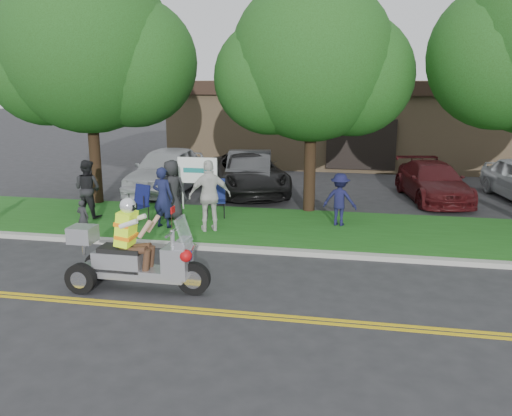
% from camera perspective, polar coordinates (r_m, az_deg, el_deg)
% --- Properties ---
extents(ground, '(120.00, 120.00, 0.00)m').
position_cam_1_polar(ground, '(10.30, -1.28, -10.00)').
color(ground, '#28282B').
rests_on(ground, ground).
extents(centerline_near, '(60.00, 0.10, 0.01)m').
position_cam_1_polar(centerline_near, '(9.78, -2.02, -11.29)').
color(centerline_near, gold).
rests_on(centerline_near, ground).
extents(centerline_far, '(60.00, 0.10, 0.01)m').
position_cam_1_polar(centerline_far, '(9.92, -1.80, -10.91)').
color(centerline_far, gold).
rests_on(centerline_far, ground).
extents(curb, '(60.00, 0.25, 0.12)m').
position_cam_1_polar(curb, '(13.08, 1.58, -4.53)').
color(curb, '#A8A89E').
rests_on(curb, ground).
extents(grass_verge, '(60.00, 4.00, 0.10)m').
position_cam_1_polar(grass_verge, '(15.12, 2.93, -2.07)').
color(grass_verge, '#1E5516').
rests_on(grass_verge, ground).
extents(commercial_building, '(18.00, 8.20, 4.00)m').
position_cam_1_polar(commercial_building, '(28.28, 11.11, 8.97)').
color(commercial_building, '#9E7F5B').
rests_on(commercial_building, ground).
extents(tree_left, '(6.62, 5.40, 7.78)m').
position_cam_1_polar(tree_left, '(18.35, -17.06, 15.23)').
color(tree_left, '#332114').
rests_on(tree_left, ground).
extents(tree_mid, '(5.88, 4.80, 7.05)m').
position_cam_1_polar(tree_mid, '(16.53, 6.13, 14.54)').
color(tree_mid, '#332114').
rests_on(tree_mid, ground).
extents(business_sign, '(1.25, 0.06, 1.75)m').
position_cam_1_polar(business_sign, '(16.82, -6.17, 3.65)').
color(business_sign, silver).
rests_on(business_sign, ground).
extents(trike_scooter, '(2.86, 0.95, 1.88)m').
position_cam_1_polar(trike_scooter, '(10.97, -12.86, -5.18)').
color(trike_scooter, black).
rests_on(trike_scooter, ground).
extents(lawn_chair_a, '(0.72, 0.73, 1.04)m').
position_cam_1_polar(lawn_chair_a, '(15.86, -12.16, 0.74)').
color(lawn_chair_a, black).
rests_on(lawn_chair_a, grass_verge).
extents(lawn_chair_b, '(0.71, 0.72, 1.10)m').
position_cam_1_polar(lawn_chair_b, '(16.12, -4.28, 1.33)').
color(lawn_chair_b, black).
rests_on(lawn_chair_b, grass_verge).
extents(spectator_adult_left, '(0.68, 0.52, 1.68)m').
position_cam_1_polar(spectator_adult_left, '(15.01, -9.78, 1.12)').
color(spectator_adult_left, '#15193C').
rests_on(spectator_adult_left, grass_verge).
extents(spectator_adult_mid, '(0.92, 0.77, 1.71)m').
position_cam_1_polar(spectator_adult_mid, '(16.62, -17.31, 1.95)').
color(spectator_adult_mid, black).
rests_on(spectator_adult_mid, grass_verge).
extents(spectator_adult_right, '(1.22, 0.87, 1.92)m').
position_cam_1_polar(spectator_adult_right, '(14.46, -4.89, 1.29)').
color(spectator_adult_right, silver).
rests_on(spectator_adult_right, grass_verge).
extents(spectator_chair_a, '(1.04, 0.72, 1.46)m').
position_cam_1_polar(spectator_chair_a, '(15.20, 8.82, 0.90)').
color(spectator_chair_a, '#141539').
rests_on(spectator_chair_a, grass_verge).
extents(spectator_chair_b, '(0.87, 0.59, 1.73)m').
position_cam_1_polar(spectator_chair_b, '(15.86, -8.84, 1.93)').
color(spectator_chair_b, black).
rests_on(spectator_chair_b, grass_verge).
extents(child_left, '(0.36, 0.26, 0.92)m').
position_cam_1_polar(child_left, '(14.92, -17.77, -0.91)').
color(child_left, black).
rests_on(child_left, grass_verge).
extents(parked_car_far_left, '(1.97, 4.87, 1.66)m').
position_cam_1_polar(parked_car_far_left, '(20.31, -9.37, 4.01)').
color(parked_car_far_left, '#B3B5BA').
rests_on(parked_car_far_left, ground).
extents(parked_car_left, '(2.28, 4.70, 1.49)m').
position_cam_1_polar(parked_car_left, '(20.04, -0.70, 3.82)').
color(parked_car_left, '#343437').
rests_on(parked_car_left, ground).
extents(parked_car_mid, '(4.10, 5.74, 1.45)m').
position_cam_1_polar(parked_car_mid, '(19.83, -0.80, 3.66)').
color(parked_car_mid, black).
rests_on(parked_car_mid, ground).
extents(parked_car_right, '(2.62, 4.70, 1.29)m').
position_cam_1_polar(parked_car_right, '(19.64, 18.12, 2.65)').
color(parked_car_right, '#420F12').
rests_on(parked_car_right, ground).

